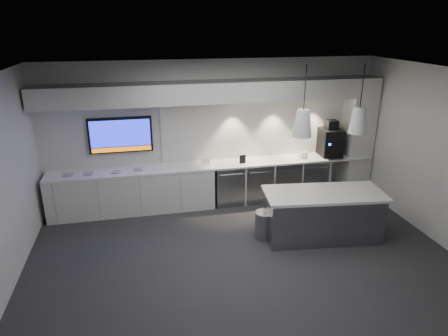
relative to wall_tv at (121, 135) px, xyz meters
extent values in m
plane|color=#2C2C2E|center=(1.90, -2.45, -1.56)|extent=(7.00, 7.00, 0.00)
plane|color=black|center=(1.90, -2.45, 1.44)|extent=(7.00, 7.00, 0.00)
plane|color=silver|center=(1.90, 0.05, -0.06)|extent=(7.00, 0.00, 7.00)
plane|color=silver|center=(1.90, -4.95, -0.06)|extent=(7.00, 0.00, 7.00)
plane|color=silver|center=(5.40, -2.45, -0.06)|extent=(0.00, 7.00, 7.00)
cube|color=white|center=(1.90, -0.27, -0.68)|extent=(6.80, 0.65, 0.04)
cube|color=silver|center=(0.15, -0.27, -1.13)|extent=(3.30, 0.63, 0.86)
cube|color=gray|center=(2.15, -0.27, -1.13)|extent=(0.60, 0.61, 0.85)
cube|color=gray|center=(2.78, -0.27, -1.13)|extent=(0.60, 0.61, 0.85)
cube|color=gray|center=(3.41, -0.27, -1.13)|extent=(0.60, 0.61, 0.85)
cube|color=gray|center=(4.04, -0.27, -1.13)|extent=(0.60, 0.61, 0.85)
cube|color=silver|center=(3.10, 0.03, -0.01)|extent=(4.60, 0.03, 1.30)
cube|color=silver|center=(1.90, -0.25, 0.84)|extent=(6.90, 0.60, 0.40)
cube|color=silver|center=(5.10, -0.25, -0.26)|extent=(0.55, 0.55, 2.60)
cube|color=black|center=(0.00, 0.00, 0.00)|extent=(1.25, 0.06, 0.72)
cube|color=#151DCC|center=(0.00, -0.03, 0.04)|extent=(1.17, 0.00, 0.54)
cube|color=#C35E0B|center=(0.00, -0.03, -0.29)|extent=(1.17, 0.00, 0.09)
cube|color=gray|center=(3.46, -2.10, -1.14)|extent=(2.07, 1.03, 0.83)
cube|color=white|center=(3.46, -2.10, -0.70)|extent=(2.18, 1.14, 0.05)
cylinder|color=gray|center=(2.46, -1.89, -1.31)|extent=(0.45, 0.45, 0.50)
cube|color=black|center=(4.46, -0.24, -0.36)|extent=(0.46, 0.51, 0.60)
cube|color=black|center=(4.46, -0.24, 0.03)|extent=(0.25, 0.25, 0.20)
cube|color=gray|center=(4.46, -0.51, -0.64)|extent=(0.34, 0.22, 0.03)
cube|color=black|center=(2.44, -0.37, -0.57)|extent=(0.14, 0.05, 0.18)
cube|color=white|center=(1.67, -0.31, -0.59)|extent=(0.18, 0.03, 0.14)
cube|color=#9B9B9B|center=(-1.03, -0.33, -0.65)|extent=(0.19, 0.19, 0.02)
cube|color=#9B9B9B|center=(-0.66, -0.35, -0.65)|extent=(0.17, 0.17, 0.02)
cube|color=#9B9B9B|center=(-0.13, -0.37, -0.65)|extent=(0.18, 0.18, 0.02)
cube|color=#9B9B9B|center=(0.29, -0.31, -0.65)|extent=(0.18, 0.18, 0.02)
cone|color=silver|center=(2.96, -2.10, 0.59)|extent=(0.31, 0.31, 0.44)
cylinder|color=black|center=(2.96, -2.10, 1.16)|extent=(0.02, 0.02, 0.70)
cone|color=silver|center=(3.96, -2.10, 0.59)|extent=(0.31, 0.31, 0.44)
cylinder|color=black|center=(3.96, -2.10, 1.16)|extent=(0.02, 0.02, 0.70)
camera|label=1|loc=(0.37, -7.98, 2.14)|focal=32.00mm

